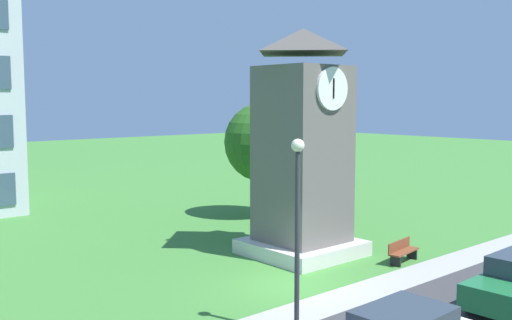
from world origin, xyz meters
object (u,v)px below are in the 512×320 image
at_px(park_bench, 402,251).
at_px(street_lamp, 297,214).
at_px(clock_tower, 303,156).
at_px(tree_near_tower, 264,142).

distance_m(park_bench, street_lamp, 9.26).
distance_m(clock_tower, tree_near_tower, 8.28).
distance_m(clock_tower, street_lamp, 8.70).
distance_m(clock_tower, park_bench, 5.56).
xyz_separation_m(clock_tower, tree_near_tower, (4.19, 7.14, 0.01)).
xyz_separation_m(clock_tower, park_bench, (2.17, -3.53, -3.71)).
xyz_separation_m(park_bench, tree_near_tower, (2.02, 10.67, 3.72)).
height_order(park_bench, tree_near_tower, tree_near_tower).
bearing_deg(park_bench, street_lamp, -163.70).
height_order(street_lamp, tree_near_tower, tree_near_tower).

